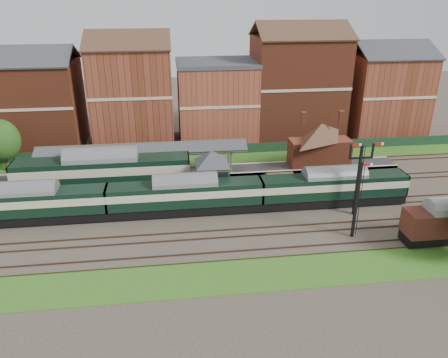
{
  "coord_description": "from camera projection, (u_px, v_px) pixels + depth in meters",
  "views": [
    {
      "loc": [
        -7.42,
        -42.72,
        22.82
      ],
      "look_at": [
        -1.76,
        2.0,
        3.0
      ],
      "focal_mm": 35.0,
      "sensor_mm": 36.0,
      "label": 1
    }
  ],
  "objects": [
    {
      "name": "platform_railcar",
      "position": [
        103.0,
        172.0,
        51.83
      ],
      "size": [
        20.51,
        3.23,
        4.72
      ],
      "color": "black",
      "rests_on": "ground"
    },
    {
      "name": "goods_van_b",
      "position": [
        436.0,
        224.0,
        41.83
      ],
      "size": [
        5.98,
        2.59,
        3.63
      ],
      "color": "black",
      "rests_on": "ground"
    },
    {
      "name": "signal_box",
      "position": [
        212.0,
        174.0,
        50.16
      ],
      "size": [
        5.4,
        5.4,
        6.0
      ],
      "color": "#6F7E59",
      "rests_on": "ground"
    },
    {
      "name": "grass_back",
      "position": [
        224.0,
        159.0,
        63.36
      ],
      "size": [
        90.0,
        4.5,
        0.06
      ],
      "primitive_type": "cube",
      "color": "#2D6619",
      "rests_on": "ground"
    },
    {
      "name": "semaphore_bracket",
      "position": [
        359.0,
        175.0,
        46.09
      ],
      "size": [
        3.6,
        0.25,
        8.18
      ],
      "color": "black",
      "rests_on": "ground"
    },
    {
      "name": "ground",
      "position": [
        242.0,
        210.0,
        48.84
      ],
      "size": [
        160.0,
        160.0,
        0.0
      ],
      "primitive_type": "plane",
      "color": "#473D33",
      "rests_on": "ground"
    },
    {
      "name": "brick_hut",
      "position": [
        279.0,
        186.0,
        51.88
      ],
      "size": [
        3.2,
        2.64,
        2.94
      ],
      "color": "brown",
      "rests_on": "ground"
    },
    {
      "name": "canopy",
      "position": [
        143.0,
        146.0,
        54.58
      ],
      "size": [
        26.0,
        3.89,
        4.08
      ],
      "color": "#4B4F31",
      "rests_on": "platform"
    },
    {
      "name": "tree_back",
      "position": [
        1.0,
        140.0,
        57.52
      ],
      "size": [
        4.9,
        4.9,
        7.16
      ],
      "color": "#382619",
      "rests_on": "ground"
    },
    {
      "name": "platform",
      "position": [
        192.0,
        174.0,
        56.92
      ],
      "size": [
        55.0,
        3.4,
        1.0
      ],
      "primitive_type": "cube",
      "color": "#2D2D2D",
      "rests_on": "ground"
    },
    {
      "name": "town_backdrop",
      "position": [
        216.0,
        97.0,
        68.7
      ],
      "size": [
        69.0,
        10.0,
        16.0
      ],
      "color": "brown",
      "rests_on": "ground"
    },
    {
      "name": "dmu_train",
      "position": [
        186.0,
        195.0,
        47.22
      ],
      "size": [
        49.94,
        2.63,
        3.84
      ],
      "color": "black",
      "rests_on": "ground"
    },
    {
      "name": "station_building",
      "position": [
        320.0,
        144.0,
        57.48
      ],
      "size": [
        8.1,
        8.1,
        5.9
      ],
      "color": "brown",
      "rests_on": "platform"
    },
    {
      "name": "semaphore_siding",
      "position": [
        357.0,
        199.0,
        41.96
      ],
      "size": [
        1.23,
        0.25,
        8.0
      ],
      "color": "black",
      "rests_on": "ground"
    },
    {
      "name": "grass_front",
      "position": [
        264.0,
        273.0,
        37.93
      ],
      "size": [
        90.0,
        5.0,
        0.06
      ],
      "primitive_type": "cube",
      "color": "#2D6619",
      "rests_on": "ground"
    },
    {
      "name": "fence",
      "position": [
        222.0,
        149.0,
        64.88
      ],
      "size": [
        90.0,
        0.12,
        1.5
      ],
      "primitive_type": "cube",
      "color": "#193823",
      "rests_on": "ground"
    }
  ]
}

